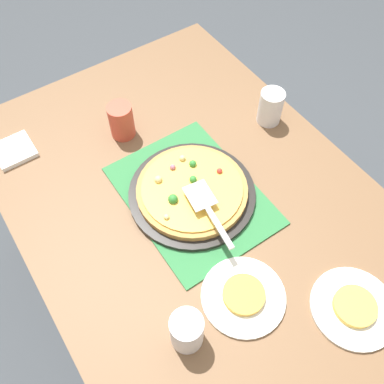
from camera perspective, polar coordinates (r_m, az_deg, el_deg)
ground_plane at (r=1.94m, az=0.00°, el=-12.79°), size 8.00×8.00×0.00m
dining_table at (r=1.36m, az=0.00°, el=-3.04°), size 1.40×1.00×0.75m
placemat at (r=1.26m, az=0.00°, el=-0.43°), size 0.48×0.36×0.01m
pizza_pan at (r=1.26m, az=0.00°, el=-0.18°), size 0.38×0.38×0.01m
pizza at (r=1.24m, az=-0.05°, el=0.36°), size 0.33×0.33×0.05m
plate_near_left at (r=1.18m, az=21.05°, el=-14.47°), size 0.22×0.22×0.01m
plate_far_right at (r=1.13m, az=6.98°, el=-13.89°), size 0.22×0.22×0.01m
served_slice_left at (r=1.17m, az=21.25°, el=-14.25°), size 0.11×0.11×0.02m
served_slice_right at (r=1.11m, az=7.04°, el=-13.66°), size 0.11×0.11×0.02m
cup_near at (r=1.44m, az=10.61°, el=11.26°), size 0.08×0.08×0.12m
cup_far at (r=1.39m, az=-9.57°, el=9.51°), size 0.08×0.08×0.12m
cup_corner at (r=1.04m, az=-0.72°, el=-18.34°), size 0.08×0.08×0.12m
pizza_server at (r=1.16m, az=2.14°, el=-2.24°), size 0.23×0.08×0.01m
napkin_stack at (r=1.48m, az=-22.98°, el=5.21°), size 0.12×0.12×0.02m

